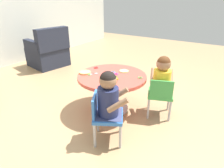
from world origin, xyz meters
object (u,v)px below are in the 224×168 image
object	(u,v)px
seated_child_left	(109,96)
child_chair_right	(160,95)
seated_child_right	(162,77)
craft_scissors	(91,74)
child_chair_left	(105,115)
armchair_dark	(49,52)
rolling_pin	(112,76)
craft_table	(112,84)

from	to	relation	value
seated_child_left	child_chair_right	distance (m)	0.82
seated_child_right	craft_scissors	world-z (taller)	seated_child_right
child_chair_left	armchair_dark	size ratio (longest dim) A/B	0.63
armchair_dark	child_chair_right	bearing A→B (deg)	-101.96
seated_child_right	armchair_dark	xyz separation A→B (m)	(0.54, 2.73, -0.22)
armchair_dark	rolling_pin	world-z (taller)	armchair_dark
craft_table	seated_child_left	world-z (taller)	seated_child_left
child_chair_left	armchair_dark	bearing A→B (deg)	61.23
child_chair_left	child_chair_right	world-z (taller)	same
child_chair_right	seated_child_right	bearing A→B (deg)	20.82
armchair_dark	seated_child_left	bearing A→B (deg)	-118.08
armchair_dark	seated_child_right	bearing A→B (deg)	-101.27
child_chair_right	seated_child_right	world-z (taller)	seated_child_right
child_chair_left	seated_child_right	xyz separation A→B (m)	(0.79, -0.31, 0.23)
seated_child_left	craft_scissors	xyz separation A→B (m)	(0.41, 0.55, -0.03)
child_chair_left	child_chair_right	bearing A→B (deg)	-23.10
child_chair_left	seated_child_left	world-z (taller)	seated_child_left
rolling_pin	craft_table	bearing A→B (deg)	35.13
child_chair_right	seated_child_left	bearing A→B (deg)	158.67
craft_table	child_chair_right	size ratio (longest dim) A/B	1.65
craft_table	child_chair_left	world-z (taller)	child_chair_left
child_chair_right	craft_scissors	size ratio (longest dim) A/B	3.85
child_chair_left	child_chair_right	size ratio (longest dim) A/B	1.00
child_chair_left	rolling_pin	world-z (taller)	rolling_pin
child_chair_left	rolling_pin	bearing A→B (deg)	24.51
craft_table	seated_child_right	distance (m)	0.64
rolling_pin	craft_scissors	xyz separation A→B (m)	(-0.05, 0.30, -0.02)
seated_child_right	rolling_pin	world-z (taller)	seated_child_right
armchair_dark	child_chair_left	bearing A→B (deg)	-118.77
child_chair_right	seated_child_right	xyz separation A→B (m)	(0.04, 0.01, 0.23)
child_chair_left	seated_child_left	xyz separation A→B (m)	(0.02, -0.03, 0.23)
seated_child_right	rolling_pin	size ratio (longest dim) A/B	2.31
seated_child_left	seated_child_right	size ratio (longest dim) A/B	1.00
child_chair_right	rolling_pin	bearing A→B (deg)	116.49
child_chair_left	seated_child_left	size ratio (longest dim) A/B	1.05
seated_child_left	child_chair_right	world-z (taller)	seated_child_left
craft_table	craft_scissors	xyz separation A→B (m)	(-0.13, 0.24, 0.12)
seated_child_left	armchair_dark	distance (m)	2.79
child_chair_right	rolling_pin	distance (m)	0.64
craft_table	seated_child_right	bearing A→B (deg)	-68.70
rolling_pin	craft_scissors	distance (m)	0.30
craft_table	armchair_dark	bearing A→B (deg)	70.27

